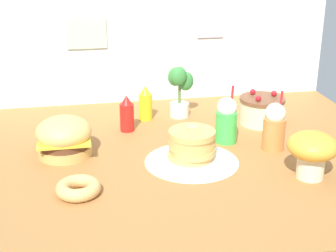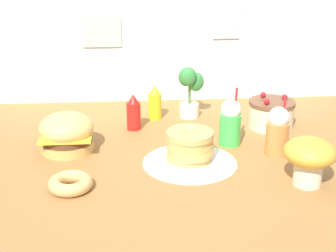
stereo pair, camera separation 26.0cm
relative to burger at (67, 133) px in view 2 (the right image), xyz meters
name	(u,v)px [view 2 (the right image)]	position (x,y,z in m)	size (l,w,h in m)	color
ground_plane	(177,157)	(0.58, -0.11, -0.11)	(2.46, 1.88, 0.02)	#9E6B38
back_wall	(165,38)	(0.58, 0.82, 0.33)	(2.46, 0.04, 0.87)	silver
doily_mat	(190,163)	(0.64, -0.21, -0.10)	(0.48, 0.48, 0.00)	white
burger	(67,133)	(0.00, 0.00, 0.00)	(0.29, 0.29, 0.21)	#DBA859
pancake_stack	(190,149)	(0.64, -0.21, -0.02)	(0.37, 0.37, 0.19)	white
layer_cake	(271,114)	(1.18, 0.25, -0.02)	(0.27, 0.27, 0.20)	beige
ketchup_bottle	(134,113)	(0.36, 0.28, 0.00)	(0.08, 0.08, 0.22)	red
mustard_bottle	(155,103)	(0.49, 0.45, 0.00)	(0.08, 0.08, 0.22)	yellow
cream_soda_cup	(230,122)	(0.89, 0.01, 0.03)	(0.12, 0.12, 0.33)	green
orange_float_cup	(278,131)	(1.11, -0.13, 0.03)	(0.12, 0.12, 0.33)	orange
donut_pink_glaze	(70,183)	(0.06, -0.45, -0.07)	(0.20, 0.20, 0.06)	tan
potted_plant	(190,90)	(0.71, 0.46, 0.08)	(0.16, 0.14, 0.33)	white
mushroom_stool	(310,156)	(1.16, -0.48, 0.04)	(0.24, 0.24, 0.23)	beige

